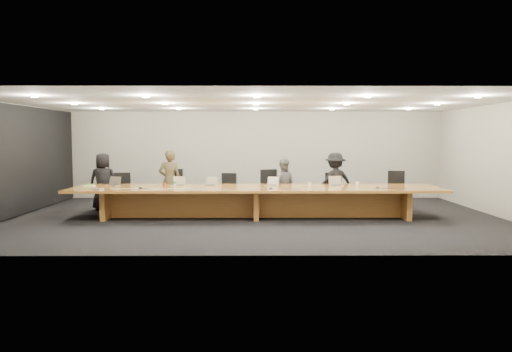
# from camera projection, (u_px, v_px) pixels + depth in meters

# --- Properties ---
(ground) EXTENTS (12.00, 12.00, 0.00)m
(ground) POSITION_uv_depth(u_px,v_px,m) (256.00, 217.00, 12.29)
(ground) COLOR black
(ground) RESTS_ON ground
(back_wall) EXTENTS (12.00, 0.02, 2.80)m
(back_wall) POSITION_uv_depth(u_px,v_px,m) (255.00, 155.00, 16.17)
(back_wall) COLOR silver
(back_wall) RESTS_ON ground
(left_wall_panel) EXTENTS (0.08, 7.84, 2.74)m
(left_wall_panel) POSITION_uv_depth(u_px,v_px,m) (13.00, 162.00, 12.15)
(left_wall_panel) COLOR black
(left_wall_panel) RESTS_ON ground
(conference_table) EXTENTS (9.00, 1.80, 0.75)m
(conference_table) POSITION_uv_depth(u_px,v_px,m) (256.00, 196.00, 12.25)
(conference_table) COLOR brown
(conference_table) RESTS_ON ground
(chair_far_left) EXTENTS (0.58, 0.58, 1.04)m
(chair_far_left) POSITION_uv_depth(u_px,v_px,m) (121.00, 191.00, 13.38)
(chair_far_left) COLOR black
(chair_far_left) RESTS_ON ground
(chair_left) EXTENTS (0.67, 0.67, 1.14)m
(chair_left) POSITION_uv_depth(u_px,v_px,m) (172.00, 189.00, 13.44)
(chair_left) COLOR black
(chair_left) RESTS_ON ground
(chair_mid_left) EXTENTS (0.64, 0.64, 1.01)m
(chair_mid_left) POSITION_uv_depth(u_px,v_px,m) (227.00, 191.00, 13.57)
(chair_mid_left) COLOR black
(chair_mid_left) RESTS_ON ground
(chair_mid_right) EXTENTS (0.70, 0.70, 1.12)m
(chair_mid_right) POSITION_uv_depth(u_px,v_px,m) (271.00, 189.00, 13.55)
(chair_mid_right) COLOR black
(chair_mid_right) RESTS_ON ground
(chair_right) EXTENTS (0.65, 0.65, 1.04)m
(chair_right) POSITION_uv_depth(u_px,v_px,m) (336.00, 191.00, 13.44)
(chair_right) COLOR black
(chair_right) RESTS_ON ground
(chair_far_right) EXTENTS (0.65, 0.65, 1.07)m
(chair_far_right) POSITION_uv_depth(u_px,v_px,m) (396.00, 190.00, 13.60)
(chair_far_right) COLOR black
(chair_far_right) RESTS_ON ground
(person_a) EXTENTS (0.78, 0.52, 1.55)m
(person_a) POSITION_uv_depth(u_px,v_px,m) (103.00, 182.00, 13.46)
(person_a) COLOR black
(person_a) RESTS_ON ground
(person_b) EXTENTS (0.64, 0.46, 1.64)m
(person_b) POSITION_uv_depth(u_px,v_px,m) (170.00, 180.00, 13.34)
(person_b) COLOR #39321F
(person_b) RESTS_ON ground
(person_c) EXTENTS (0.73, 0.60, 1.40)m
(person_c) POSITION_uv_depth(u_px,v_px,m) (283.00, 184.00, 13.50)
(person_c) COLOR #5C5C5F
(person_c) RESTS_ON ground
(person_d) EXTENTS (1.13, 0.83, 1.56)m
(person_d) POSITION_uv_depth(u_px,v_px,m) (335.00, 182.00, 13.39)
(person_d) COLOR black
(person_d) RESTS_ON ground
(laptop_a) EXTENTS (0.36, 0.32, 0.24)m
(laptop_a) POSITION_uv_depth(u_px,v_px,m) (113.00, 181.00, 12.58)
(laptop_a) COLOR tan
(laptop_a) RESTS_ON conference_table
(laptop_b) EXTENTS (0.35, 0.28, 0.25)m
(laptop_b) POSITION_uv_depth(u_px,v_px,m) (178.00, 181.00, 12.55)
(laptop_b) COLOR #C0B193
(laptop_b) RESTS_ON conference_table
(laptop_c) EXTENTS (0.35, 0.31, 0.23)m
(laptop_c) POSITION_uv_depth(u_px,v_px,m) (210.00, 181.00, 12.55)
(laptop_c) COLOR tan
(laptop_c) RESTS_ON conference_table
(laptop_d) EXTENTS (0.36, 0.32, 0.23)m
(laptop_d) POSITION_uv_depth(u_px,v_px,m) (272.00, 181.00, 12.57)
(laptop_d) COLOR #C1AE93
(laptop_d) RESTS_ON conference_table
(laptop_e) EXTENTS (0.34, 0.26, 0.26)m
(laptop_e) POSITION_uv_depth(u_px,v_px,m) (336.00, 181.00, 12.54)
(laptop_e) COLOR tan
(laptop_e) RESTS_ON conference_table
(water_bottle) EXTENTS (0.10, 0.10, 0.23)m
(water_bottle) POSITION_uv_depth(u_px,v_px,m) (175.00, 183.00, 12.19)
(water_bottle) COLOR #A8B8B4
(water_bottle) RESTS_ON conference_table
(amber_mug) EXTENTS (0.10, 0.10, 0.09)m
(amber_mug) POSITION_uv_depth(u_px,v_px,m) (164.00, 185.00, 12.39)
(amber_mug) COLOR brown
(amber_mug) RESTS_ON conference_table
(paper_cup_near) EXTENTS (0.10, 0.10, 0.10)m
(paper_cup_near) POSITION_uv_depth(u_px,v_px,m) (310.00, 185.00, 12.36)
(paper_cup_near) COLOR silver
(paper_cup_near) RESTS_ON conference_table
(paper_cup_far) EXTENTS (0.11, 0.11, 0.10)m
(paper_cup_far) POSITION_uv_depth(u_px,v_px,m) (357.00, 184.00, 12.60)
(paper_cup_far) COLOR white
(paper_cup_far) RESTS_ON conference_table
(notepad) EXTENTS (0.26, 0.22, 0.02)m
(notepad) POSITION_uv_depth(u_px,v_px,m) (89.00, 186.00, 12.47)
(notepad) COLOR white
(notepad) RESTS_ON conference_table
(lime_gadget) EXTENTS (0.18, 0.11, 0.03)m
(lime_gadget) POSITION_uv_depth(u_px,v_px,m) (90.00, 185.00, 12.48)
(lime_gadget) COLOR #57B831
(lime_gadget) RESTS_ON notepad
(av_box) EXTENTS (0.26, 0.23, 0.03)m
(av_box) POSITION_uv_depth(u_px,v_px,m) (98.00, 189.00, 11.64)
(av_box) COLOR #B0B0B5
(av_box) RESTS_ON conference_table
(mic_left) EXTENTS (0.16, 0.16, 0.03)m
(mic_left) POSITION_uv_depth(u_px,v_px,m) (140.00, 188.00, 11.93)
(mic_left) COLOR black
(mic_left) RESTS_ON conference_table
(mic_center) EXTENTS (0.13, 0.13, 0.03)m
(mic_center) POSITION_uv_depth(u_px,v_px,m) (271.00, 188.00, 11.82)
(mic_center) COLOR black
(mic_center) RESTS_ON conference_table
(mic_right) EXTENTS (0.15, 0.15, 0.03)m
(mic_right) POSITION_uv_depth(u_px,v_px,m) (377.00, 188.00, 11.95)
(mic_right) COLOR black
(mic_right) RESTS_ON conference_table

